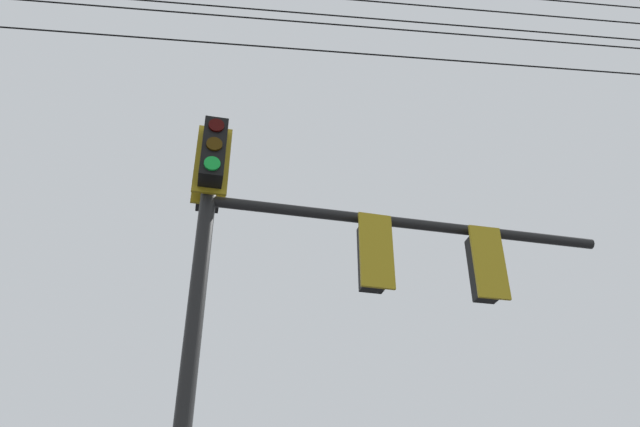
# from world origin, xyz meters

# --- Properties ---
(signal_mast_assembly) EXTENTS (3.95, 4.61, 6.70)m
(signal_mast_assembly) POSITION_xyz_m (0.60, -0.02, 4.82)
(signal_mast_assembly) COLOR black
(signal_mast_assembly) RESTS_ON ground
(overhead_wire_span) EXTENTS (14.60, 21.65, 2.49)m
(overhead_wire_span) POSITION_xyz_m (0.54, -0.12, 9.49)
(overhead_wire_span) COLOR black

